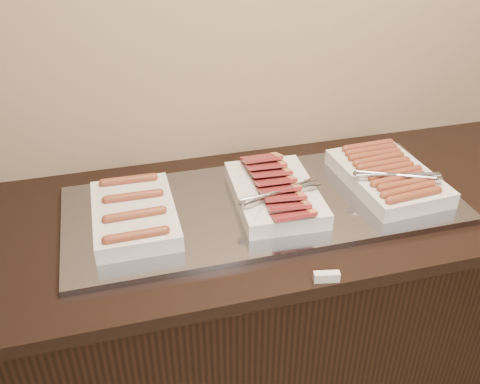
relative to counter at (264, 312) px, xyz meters
name	(u,v)px	position (x,y,z in m)	size (l,w,h in m)	color
counter	(264,312)	(0.00, 0.00, 0.00)	(2.06, 0.76, 0.90)	black
warming_tray	(263,205)	(-0.02, 0.00, 0.46)	(1.20, 0.50, 0.02)	gray
dish_left	(134,214)	(-0.41, 0.00, 0.50)	(0.23, 0.35, 0.07)	silver
dish_center	(275,192)	(0.02, 0.00, 0.50)	(0.28, 0.38, 0.09)	silver
dish_right	(388,175)	(0.40, 0.00, 0.50)	(0.28, 0.40, 0.08)	silver
label_holder	(327,277)	(0.04, -0.36, 0.46)	(0.07, 0.02, 0.03)	silver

